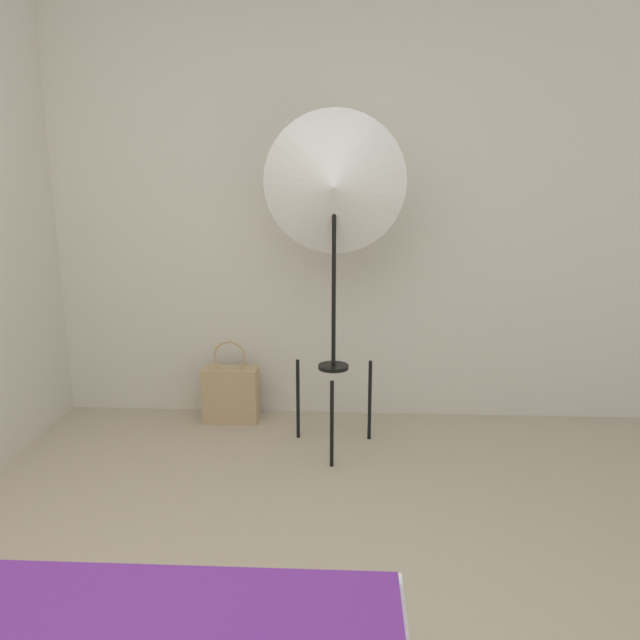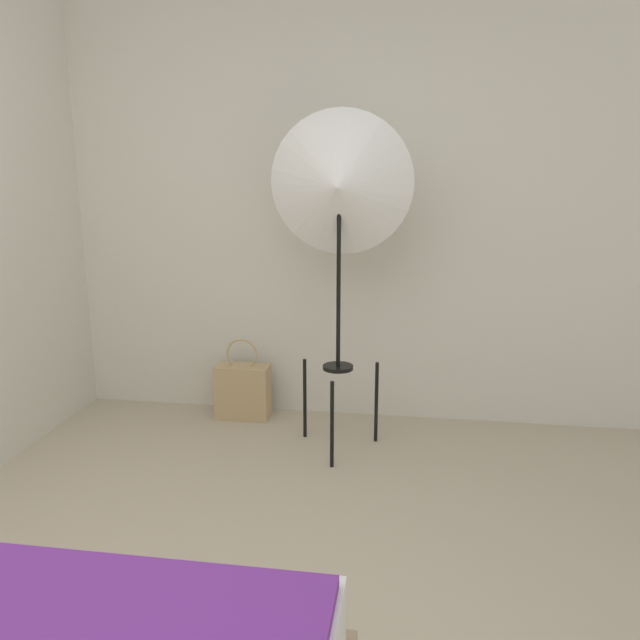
{
  "view_description": "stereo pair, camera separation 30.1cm",
  "coord_description": "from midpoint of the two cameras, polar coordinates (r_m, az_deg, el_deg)",
  "views": [
    {
      "loc": [
        0.54,
        -1.26,
        1.47
      ],
      "look_at": [
        0.4,
        1.67,
        0.77
      ],
      "focal_mm": 35.0,
      "sensor_mm": 36.0,
      "label": 1
    },
    {
      "loc": [
        0.84,
        -1.23,
        1.47
      ],
      "look_at": [
        0.4,
        1.67,
        0.77
      ],
      "focal_mm": 35.0,
      "sensor_mm": 36.0,
      "label": 2
    }
  ],
  "objects": [
    {
      "name": "tote_bag",
      "position": [
        3.83,
        -4.84,
        -6.5
      ],
      "size": [
        0.33,
        0.15,
        0.5
      ],
      "color": "tan",
      "rests_on": "ground_plane"
    },
    {
      "name": "photo_umbrella",
      "position": [
        3.17,
        4.55,
        11.95
      ],
      "size": [
        0.74,
        0.37,
        1.79
      ],
      "color": "black",
      "rests_on": "ground_plane"
    },
    {
      "name": "wall_back",
      "position": [
        3.76,
        -1.96,
        10.75
      ],
      "size": [
        8.0,
        0.05,
        2.6
      ],
      "color": "beige",
      "rests_on": "ground_plane"
    }
  ]
}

